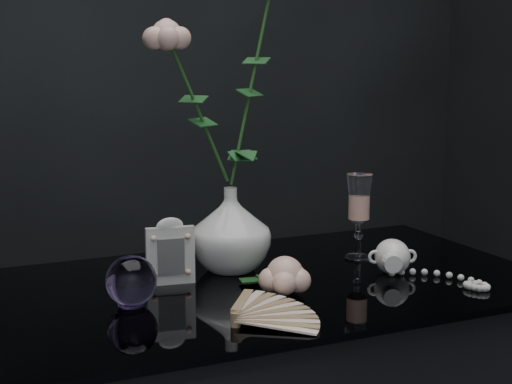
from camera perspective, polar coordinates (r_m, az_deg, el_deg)
name	(u,v)px	position (r m, az deg, el deg)	size (l,w,h in m)	color
vase	(231,229)	(1.47, -1.85, -2.74)	(0.15, 0.15, 0.16)	white
wine_glass	(359,217)	(1.56, 7.49, -1.80)	(0.05, 0.05, 0.17)	white
picture_frame	(170,251)	(1.39, -6.26, -4.28)	(0.09, 0.07, 0.12)	silver
paperweight	(131,281)	(1.29, -9.06, -6.39)	(0.08, 0.08, 0.08)	#9072BA
paper_fan	(236,318)	(1.19, -1.50, -9.15)	(0.25, 0.20, 0.03)	#F7E5C5
loose_rose	(285,276)	(1.33, 2.11, -6.09)	(0.15, 0.19, 0.07)	#FFBAA4
pearl_jar	(392,255)	(1.48, 9.90, -4.53)	(0.23, 0.24, 0.07)	white
roses	(229,76)	(1.43, -2.00, 8.40)	(0.29, 0.12, 0.46)	#F0AFA2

